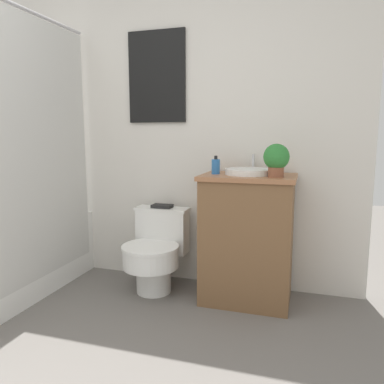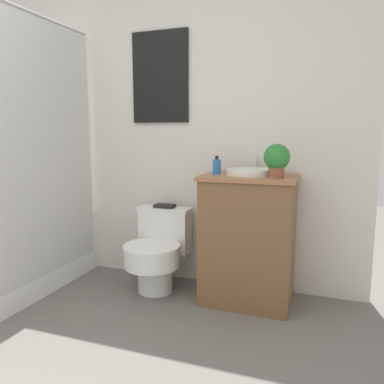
# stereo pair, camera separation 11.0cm
# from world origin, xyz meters

# --- Properties ---
(wall_back) EXTENTS (3.39, 0.07, 2.50)m
(wall_back) POSITION_xyz_m (0.00, 2.05, 1.26)
(wall_back) COLOR silver
(wall_back) RESTS_ON ground_plane
(toilet) EXTENTS (0.42, 0.53, 0.61)m
(toilet) POSITION_xyz_m (0.18, 1.75, 0.30)
(toilet) COLOR white
(toilet) RESTS_ON ground_plane
(vanity) EXTENTS (0.64, 0.46, 0.90)m
(vanity) POSITION_xyz_m (0.87, 1.78, 0.45)
(vanity) COLOR brown
(vanity) RESTS_ON ground_plane
(sink) EXTENTS (0.33, 0.36, 0.13)m
(sink) POSITION_xyz_m (0.87, 1.80, 0.92)
(sink) COLOR white
(sink) RESTS_ON vanity
(soap_bottle) EXTENTS (0.06, 0.06, 0.13)m
(soap_bottle) POSITION_xyz_m (0.64, 1.77, 0.95)
(soap_bottle) COLOR #2D6BB2
(soap_bottle) RESTS_ON vanity
(potted_plant) EXTENTS (0.17, 0.17, 0.21)m
(potted_plant) POSITION_xyz_m (1.06, 1.69, 1.02)
(potted_plant) COLOR brown
(potted_plant) RESTS_ON vanity
(book_on_tank) EXTENTS (0.16, 0.10, 0.02)m
(book_on_tank) POSITION_xyz_m (0.18, 1.90, 0.62)
(book_on_tank) COLOR black
(book_on_tank) RESTS_ON toilet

